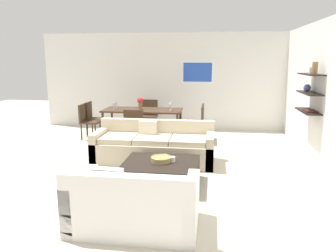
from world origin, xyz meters
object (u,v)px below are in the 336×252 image
(dining_chair_head, at_px, (149,114))
(dining_chair_left_near, at_px, (87,119))
(coffee_table, at_px, (161,174))
(wine_glass_right_far, at_px, (171,104))
(wine_glass_right_near, at_px, (170,106))
(candle_jar, at_px, (173,159))
(sofa_beige, at_px, (154,147))
(dining_chair_left_far, at_px, (93,116))
(loveseat_white, at_px, (134,204))
(dining_table, at_px, (143,112))
(dining_chair_right_near, at_px, (197,122))
(centerpiece_vase, at_px, (140,102))
(wine_glass_left_far, at_px, (116,104))
(dining_chair_foot, at_px, (135,126))
(wine_glass_left_near, at_px, (113,105))
(dining_chair_right_far, at_px, (198,119))
(decorative_bowl, at_px, (161,159))

(dining_chair_head, height_order, dining_chair_left_near, same)
(coffee_table, distance_m, wine_glass_right_far, 3.18)
(dining_chair_left_near, distance_m, wine_glass_right_near, 2.13)
(candle_jar, bearing_deg, wine_glass_right_near, 98.35)
(sofa_beige, xyz_separation_m, dining_chair_left_near, (-2.00, 1.62, 0.21))
(candle_jar, bearing_deg, dining_chair_left_far, 128.59)
(loveseat_white, xyz_separation_m, dining_table, (-0.84, 4.36, 0.39))
(dining_chair_left_far, height_order, dining_chair_right_near, same)
(dining_chair_right_near, bearing_deg, centerpiece_vase, 172.27)
(dining_chair_left_far, bearing_deg, dining_chair_right_near, -7.86)
(candle_jar, bearing_deg, coffee_table, -168.28)
(wine_glass_right_near, bearing_deg, wine_glass_left_far, 171.62)
(wine_glass_right_near, bearing_deg, candle_jar, -81.65)
(dining_chair_left_near, relative_size, dining_chair_left_far, 1.00)
(dining_chair_foot, height_order, wine_glass_left_near, wine_glass_left_near)
(candle_jar, relative_size, wine_glass_left_far, 0.54)
(loveseat_white, relative_size, dining_table, 0.77)
(coffee_table, bearing_deg, dining_chair_left_near, 129.71)
(dining_chair_left_near, height_order, wine_glass_left_near, wine_glass_left_near)
(candle_jar, height_order, dining_chair_head, dining_chair_head)
(dining_chair_right_far, bearing_deg, dining_chair_left_near, -172.14)
(candle_jar, distance_m, dining_table, 3.17)
(candle_jar, bearing_deg, dining_table, 110.92)
(dining_chair_head, relative_size, dining_chair_left_far, 1.00)
(decorative_bowl, xyz_separation_m, dining_chair_left_near, (-2.33, 2.77, 0.08))
(dining_chair_head, bearing_deg, candle_jar, -73.38)
(dining_chair_left_near, bearing_deg, dining_chair_foot, -24.87)
(decorative_bowl, relative_size, wine_glass_right_far, 1.80)
(sofa_beige, distance_m, wine_glass_right_near, 1.80)
(dining_chair_right_near, bearing_deg, dining_chair_head, 143.51)
(decorative_bowl, relative_size, wine_glass_left_near, 1.99)
(dining_chair_right_near, bearing_deg, dining_chair_foot, -155.13)
(sofa_beige, distance_m, dining_chair_left_far, 2.83)
(decorative_bowl, xyz_separation_m, centerpiece_vase, (-1.00, 2.96, 0.51))
(sofa_beige, bearing_deg, dining_chair_head, 103.18)
(sofa_beige, bearing_deg, decorative_bowl, -74.07)
(dining_chair_right_far, height_order, centerpiece_vase, centerpiece_vase)
(decorative_bowl, height_order, wine_glass_right_near, wine_glass_right_near)
(wine_glass_right_near, bearing_deg, dining_chair_left_near, -177.65)
(dining_chair_foot, xyz_separation_m, dining_chair_left_near, (-1.38, 0.64, 0.00))
(dining_chair_left_far, relative_size, wine_glass_right_near, 5.17)
(dining_chair_foot, distance_m, wine_glass_left_far, 1.23)
(dining_chair_head, distance_m, dining_chair_right_far, 1.52)
(dining_table, xyz_separation_m, wine_glass_left_far, (-0.71, 0.10, 0.18))
(decorative_bowl, xyz_separation_m, dining_chair_right_far, (0.43, 3.15, 0.08))
(dining_chair_head, relative_size, wine_glass_right_near, 5.17)
(dining_chair_foot, relative_size, wine_glass_left_near, 5.15)
(wine_glass_right_far, bearing_deg, dining_chair_left_near, -171.96)
(decorative_bowl, bearing_deg, candle_jar, 1.25)
(dining_chair_left_far, xyz_separation_m, wine_glass_right_far, (2.09, -0.09, 0.38))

